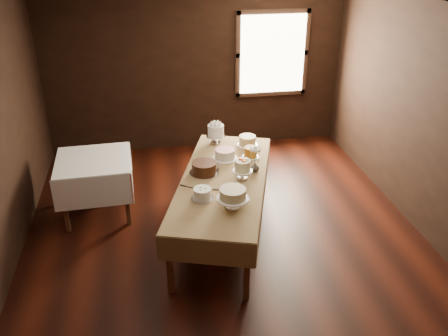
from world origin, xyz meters
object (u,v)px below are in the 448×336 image
(cake_swirl, at_px, (202,194))
(cake_server_c, at_px, (219,165))
(side_table, at_px, (94,166))
(cake_lattice, at_px, (225,155))
(cake_meringue, at_px, (216,135))
(cake_server_d, at_px, (248,169))
(display_table, at_px, (223,182))
(cake_server_a, at_px, (227,190))
(cake_speckled, at_px, (247,141))
(cake_cream, at_px, (233,199))
(flower_vase, at_px, (255,167))
(cake_caramel, at_px, (251,153))
(cake_server_e, at_px, (192,188))
(cake_flowers, at_px, (243,170))
(cake_server_b, at_px, (248,198))
(cake_chocolate, at_px, (204,168))

(cake_swirl, distance_m, cake_server_c, 0.85)
(side_table, relative_size, cake_lattice, 3.01)
(cake_meringue, xyz_separation_m, cake_server_d, (0.28, -0.86, -0.12))
(display_table, xyz_separation_m, cake_server_a, (-0.01, -0.29, 0.06))
(cake_speckled, bearing_deg, side_table, -176.41)
(display_table, xyz_separation_m, cake_cream, (-0.02, -0.69, 0.17))
(cake_cream, height_order, flower_vase, cake_cream)
(cake_swirl, bearing_deg, cake_caramel, 51.12)
(cake_meringue, distance_m, cake_server_e, 1.32)
(cake_meringue, relative_size, cake_cream, 0.74)
(cake_speckled, xyz_separation_m, cake_swirl, (-0.81, -1.34, -0.00))
(cake_caramel, xyz_separation_m, cake_flowers, (-0.23, -0.55, 0.04))
(cake_caramel, distance_m, cake_server_a, 0.93)
(cake_cream, distance_m, cake_server_b, 0.29)
(cake_lattice, distance_m, cake_caramel, 0.34)
(cake_server_b, bearing_deg, side_table, -125.85)
(cake_chocolate, relative_size, flower_vase, 3.10)
(cake_lattice, bearing_deg, cake_speckled, 43.92)
(display_table, xyz_separation_m, cake_chocolate, (-0.21, 0.18, 0.13))
(cake_flowers, bearing_deg, cake_server_e, -167.51)
(cake_server_d, height_order, cake_server_e, same)
(display_table, relative_size, flower_vase, 22.90)
(cake_speckled, bearing_deg, cake_cream, -107.78)
(cake_swirl, xyz_separation_m, cake_server_c, (0.32, 0.78, -0.06))
(display_table, distance_m, cake_lattice, 0.56)
(cake_server_d, bearing_deg, cake_speckled, 53.15)
(side_table, height_order, flower_vase, flower_vase)
(cake_caramel, relative_size, cake_cream, 0.60)
(cake_cream, relative_size, cake_server_a, 1.59)
(display_table, height_order, cake_server_d, cake_server_d)
(cake_server_a, bearing_deg, cake_meringue, 97.90)
(cake_server_a, distance_m, cake_server_e, 0.40)
(cake_flowers, bearing_deg, cake_chocolate, 153.52)
(display_table, height_order, cake_chocolate, cake_chocolate)
(cake_server_c, bearing_deg, cake_cream, -168.87)
(cake_speckled, bearing_deg, cake_server_e, -129.59)
(cake_cream, bearing_deg, cake_server_d, 67.53)
(display_table, height_order, cake_server_b, cake_server_b)
(cake_caramel, height_order, cake_server_c, cake_caramel)
(cake_swirl, bearing_deg, flower_vase, 37.09)
(cake_meringue, xyz_separation_m, cake_swirl, (-0.39, -1.49, -0.07))
(cake_server_a, distance_m, cake_server_d, 0.60)
(cake_swirl, relative_size, cake_cream, 0.67)
(cake_chocolate, bearing_deg, cake_server_a, -67.10)
(cake_server_d, height_order, flower_vase, flower_vase)
(cake_meringue, height_order, cake_lattice, cake_meringue)
(cake_speckled, height_order, cake_server_d, cake_speckled)
(cake_chocolate, bearing_deg, display_table, -39.93)
(cake_server_c, bearing_deg, cake_chocolate, 139.43)
(cake_flowers, relative_size, cake_server_c, 1.06)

